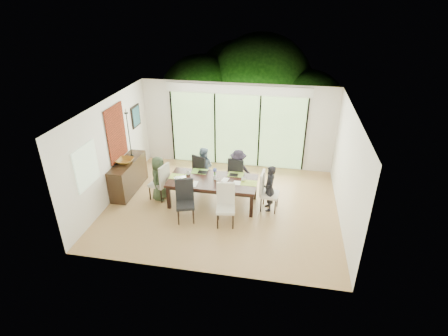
% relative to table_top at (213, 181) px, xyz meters
% --- Properties ---
extents(floor, '(6.00, 5.00, 0.01)m').
position_rel_table_top_xyz_m(floor, '(0.27, -0.07, -0.70)').
color(floor, olive).
rests_on(floor, ground).
extents(ceiling, '(6.00, 5.00, 0.01)m').
position_rel_table_top_xyz_m(ceiling, '(0.27, -0.07, 2.01)').
color(ceiling, white).
rests_on(ceiling, wall_back).
extents(wall_back, '(6.00, 0.02, 2.70)m').
position_rel_table_top_xyz_m(wall_back, '(0.27, 2.44, 0.66)').
color(wall_back, silver).
rests_on(wall_back, floor).
extents(wall_front, '(6.00, 0.02, 2.70)m').
position_rel_table_top_xyz_m(wall_front, '(0.27, -2.58, 0.66)').
color(wall_front, beige).
rests_on(wall_front, floor).
extents(wall_left, '(0.02, 5.00, 2.70)m').
position_rel_table_top_xyz_m(wall_left, '(-2.74, -0.07, 0.66)').
color(wall_left, silver).
rests_on(wall_left, floor).
extents(wall_right, '(0.02, 5.00, 2.70)m').
position_rel_table_top_xyz_m(wall_right, '(3.28, -0.07, 0.66)').
color(wall_right, silver).
rests_on(wall_right, floor).
extents(glass_doors, '(4.20, 0.02, 2.30)m').
position_rel_table_top_xyz_m(glass_doors, '(0.27, 2.40, 0.51)').
color(glass_doors, '#598C3F').
rests_on(glass_doors, wall_back).
extents(blinds_header, '(4.40, 0.06, 0.28)m').
position_rel_table_top_xyz_m(blinds_header, '(0.27, 2.39, 1.81)').
color(blinds_header, white).
rests_on(blinds_header, wall_back).
extents(mullion_a, '(0.05, 0.04, 2.30)m').
position_rel_table_top_xyz_m(mullion_a, '(-1.83, 2.39, 0.51)').
color(mullion_a, black).
rests_on(mullion_a, wall_back).
extents(mullion_b, '(0.05, 0.04, 2.30)m').
position_rel_table_top_xyz_m(mullion_b, '(-0.43, 2.39, 0.51)').
color(mullion_b, black).
rests_on(mullion_b, wall_back).
extents(mullion_c, '(0.05, 0.04, 2.30)m').
position_rel_table_top_xyz_m(mullion_c, '(0.97, 2.39, 0.51)').
color(mullion_c, black).
rests_on(mullion_c, wall_back).
extents(mullion_d, '(0.05, 0.04, 2.30)m').
position_rel_table_top_xyz_m(mullion_d, '(2.37, 2.39, 0.51)').
color(mullion_d, black).
rests_on(mullion_d, wall_back).
extents(side_window, '(0.02, 0.90, 1.00)m').
position_rel_table_top_xyz_m(side_window, '(-2.70, -1.27, 0.81)').
color(side_window, '#8CAD7F').
rests_on(side_window, wall_left).
extents(deck, '(6.00, 1.80, 0.10)m').
position_rel_table_top_xyz_m(deck, '(0.27, 3.33, -0.74)').
color(deck, brown).
rests_on(deck, ground).
extents(rail_top, '(6.00, 0.08, 0.06)m').
position_rel_table_top_xyz_m(rail_top, '(0.27, 4.13, -0.14)').
color(rail_top, brown).
rests_on(rail_top, deck).
extents(foliage_left, '(3.20, 3.20, 3.20)m').
position_rel_table_top_xyz_m(foliage_left, '(-1.53, 5.13, 0.75)').
color(foliage_left, '#14380F').
rests_on(foliage_left, ground).
extents(foliage_mid, '(4.00, 4.00, 4.00)m').
position_rel_table_top_xyz_m(foliage_mid, '(0.67, 5.73, 1.11)').
color(foliage_mid, '#14380F').
rests_on(foliage_mid, ground).
extents(foliage_right, '(2.80, 2.80, 2.80)m').
position_rel_table_top_xyz_m(foliage_right, '(2.47, 4.93, 0.57)').
color(foliage_right, '#14380F').
rests_on(foliage_right, ground).
extents(foliage_far, '(3.60, 3.60, 3.60)m').
position_rel_table_top_xyz_m(foliage_far, '(-0.33, 6.43, 0.93)').
color(foliage_far, '#14380F').
rests_on(foliage_far, ground).
extents(table_top, '(2.31, 1.06, 0.06)m').
position_rel_table_top_xyz_m(table_top, '(0.00, 0.00, 0.00)').
color(table_top, black).
rests_on(table_top, floor).
extents(table_apron, '(2.12, 0.87, 0.10)m').
position_rel_table_top_xyz_m(table_apron, '(0.00, 0.00, -0.09)').
color(table_apron, black).
rests_on(table_apron, floor).
extents(table_leg_fl, '(0.09, 0.09, 0.66)m').
position_rel_table_top_xyz_m(table_leg_fl, '(-1.08, -0.43, -0.36)').
color(table_leg_fl, black).
rests_on(table_leg_fl, floor).
extents(table_leg_fr, '(0.09, 0.09, 0.66)m').
position_rel_table_top_xyz_m(table_leg_fr, '(1.08, -0.43, -0.36)').
color(table_leg_fr, black).
rests_on(table_leg_fr, floor).
extents(table_leg_bl, '(0.09, 0.09, 0.66)m').
position_rel_table_top_xyz_m(table_leg_bl, '(-1.08, 0.43, -0.36)').
color(table_leg_bl, black).
rests_on(table_leg_bl, floor).
extents(table_leg_br, '(0.09, 0.09, 0.66)m').
position_rel_table_top_xyz_m(table_leg_br, '(1.08, 0.43, -0.36)').
color(table_leg_br, black).
rests_on(table_leg_br, floor).
extents(chair_left_end, '(0.54, 0.54, 1.06)m').
position_rel_table_top_xyz_m(chair_left_end, '(-1.50, 0.00, -0.16)').
color(chair_left_end, beige).
rests_on(chair_left_end, floor).
extents(chair_right_end, '(0.49, 0.49, 1.06)m').
position_rel_table_top_xyz_m(chair_right_end, '(1.50, 0.00, -0.16)').
color(chair_right_end, white).
rests_on(chair_right_end, floor).
extents(chair_far_left, '(0.58, 0.58, 1.06)m').
position_rel_table_top_xyz_m(chair_far_left, '(-0.45, 0.85, -0.16)').
color(chair_far_left, black).
rests_on(chair_far_left, floor).
extents(chair_far_right, '(0.53, 0.53, 1.06)m').
position_rel_table_top_xyz_m(chair_far_right, '(0.55, 0.85, -0.16)').
color(chair_far_right, black).
rests_on(chair_far_right, floor).
extents(chair_near_left, '(0.56, 0.56, 1.06)m').
position_rel_table_top_xyz_m(chair_near_left, '(-0.50, -0.87, -0.16)').
color(chair_near_left, black).
rests_on(chair_near_left, floor).
extents(chair_near_right, '(0.51, 0.51, 1.06)m').
position_rel_table_top_xyz_m(chair_near_right, '(0.50, -0.87, -0.16)').
color(chair_near_right, silver).
rests_on(chair_near_right, floor).
extents(person_left_end, '(0.45, 0.63, 1.24)m').
position_rel_table_top_xyz_m(person_left_end, '(-1.48, 0.00, -0.07)').
color(person_left_end, '#36452E').
rests_on(person_left_end, floor).
extents(person_right_end, '(0.49, 0.65, 1.24)m').
position_rel_table_top_xyz_m(person_right_end, '(1.48, 0.00, -0.07)').
color(person_right_end, black).
rests_on(person_right_end, floor).
extents(person_far_left, '(0.62, 0.44, 1.24)m').
position_rel_table_top_xyz_m(person_far_left, '(-0.45, 0.83, -0.07)').
color(person_far_left, '#748EA8').
rests_on(person_far_left, floor).
extents(person_far_right, '(0.60, 0.40, 1.24)m').
position_rel_table_top_xyz_m(person_far_right, '(0.55, 0.83, -0.07)').
color(person_far_right, black).
rests_on(person_far_right, floor).
extents(placemat_left, '(0.42, 0.31, 0.01)m').
position_rel_table_top_xyz_m(placemat_left, '(-0.95, 0.00, 0.03)').
color(placemat_left, '#9FC044').
rests_on(placemat_left, table_top).
extents(placemat_right, '(0.42, 0.31, 0.01)m').
position_rel_table_top_xyz_m(placemat_right, '(0.95, 0.00, 0.03)').
color(placemat_right, '#98B03F').
rests_on(placemat_right, table_top).
extents(placemat_far_l, '(0.42, 0.31, 0.01)m').
position_rel_table_top_xyz_m(placemat_far_l, '(-0.45, 0.40, 0.03)').
color(placemat_far_l, '#7CB942').
rests_on(placemat_far_l, table_top).
extents(placemat_far_r, '(0.42, 0.31, 0.01)m').
position_rel_table_top_xyz_m(placemat_far_r, '(0.55, 0.40, 0.03)').
color(placemat_far_r, olive).
rests_on(placemat_far_r, table_top).
extents(placemat_paper, '(0.42, 0.31, 0.01)m').
position_rel_table_top_xyz_m(placemat_paper, '(-0.55, -0.30, 0.03)').
color(placemat_paper, white).
rests_on(placemat_paper, table_top).
extents(tablet_far_l, '(0.25, 0.17, 0.01)m').
position_rel_table_top_xyz_m(tablet_far_l, '(-0.35, 0.35, 0.04)').
color(tablet_far_l, black).
rests_on(tablet_far_l, table_top).
extents(tablet_far_r, '(0.23, 0.16, 0.01)m').
position_rel_table_top_xyz_m(tablet_far_r, '(0.50, 0.35, 0.04)').
color(tablet_far_r, black).
rests_on(tablet_far_r, table_top).
extents(papers, '(0.29, 0.21, 0.00)m').
position_rel_table_top_xyz_m(papers, '(0.70, -0.05, 0.03)').
color(papers, white).
rests_on(papers, table_top).
extents(platter_base, '(0.25, 0.25, 0.02)m').
position_rel_table_top_xyz_m(platter_base, '(-0.55, -0.30, 0.05)').
color(platter_base, white).
rests_on(platter_base, table_top).
extents(platter_snacks, '(0.19, 0.19, 0.01)m').
position_rel_table_top_xyz_m(platter_snacks, '(-0.55, -0.30, 0.06)').
color(platter_snacks, orange).
rests_on(platter_snacks, table_top).
extents(vase, '(0.08, 0.08, 0.12)m').
position_rel_table_top_xyz_m(vase, '(0.05, 0.05, 0.09)').
color(vase, silver).
rests_on(vase, table_top).
extents(hyacinth_stems, '(0.04, 0.04, 0.15)m').
position_rel_table_top_xyz_m(hyacinth_stems, '(0.05, 0.05, 0.20)').
color(hyacinth_stems, '#337226').
rests_on(hyacinth_stems, table_top).
extents(hyacinth_blooms, '(0.11, 0.11, 0.11)m').
position_rel_table_top_xyz_m(hyacinth_blooms, '(0.05, 0.05, 0.30)').
color(hyacinth_blooms, '#4457AB').
rests_on(hyacinth_blooms, table_top).
extents(laptop, '(0.37, 0.32, 0.03)m').
position_rel_table_top_xyz_m(laptop, '(-0.85, -0.10, 0.04)').
color(laptop, silver).
rests_on(laptop, table_top).
extents(cup_a, '(0.17, 0.17, 0.09)m').
position_rel_table_top_xyz_m(cup_a, '(-0.70, 0.15, 0.08)').
color(cup_a, white).
rests_on(cup_a, table_top).
extents(cup_b, '(0.14, 0.14, 0.09)m').
position_rel_table_top_xyz_m(cup_b, '(0.15, -0.10, 0.07)').
color(cup_b, white).
rests_on(cup_b, table_top).
extents(cup_c, '(0.14, 0.14, 0.09)m').
position_rel_table_top_xyz_m(cup_c, '(0.80, 0.10, 0.08)').
color(cup_c, white).
rests_on(cup_c, table_top).
extents(book, '(0.20, 0.24, 0.02)m').
position_rel_table_top_xyz_m(book, '(0.25, 0.05, 0.04)').
color(book, white).
rests_on(book, table_top).
extents(sideboard, '(0.45, 1.61, 0.91)m').
position_rel_table_top_xyz_m(sideboard, '(-2.49, 0.27, -0.24)').
color(sideboard, black).
rests_on(sideboard, floor).
extents(bowl, '(0.48, 0.48, 0.12)m').
position_rel_table_top_xyz_m(bowl, '(-2.49, 0.17, 0.27)').
color(bowl, brown).
rests_on(bowl, sideboard).
extents(candlestick_base, '(0.10, 0.10, 0.04)m').
position_rel_table_top_xyz_m(candlestick_base, '(-2.49, 0.62, 0.23)').
color(candlestick_base, black).
rests_on(candlestick_base, sideboard).
extents(candlestick_shaft, '(0.02, 0.02, 1.26)m').
position_rel_table_top_xyz_m(candlestick_shaft, '(-2.49, 0.62, 0.87)').
color(candlestick_shaft, black).
rests_on(candlestick_shaft, sideboard).
extents(candlestick_pan, '(0.10, 0.10, 0.03)m').
position_rel_table_top_xyz_m(candlestick_pan, '(-2.49, 0.62, 1.49)').
color(candlestick_pan, black).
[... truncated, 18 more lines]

